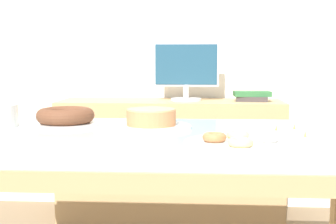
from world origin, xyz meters
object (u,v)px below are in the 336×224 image
Objects in this scene: cake_golden_bundt at (65,117)px; book_stack at (252,96)px; tealight_near_front at (305,139)px; cake_chocolate_round at (152,120)px; computer_monitor at (186,72)px; pastry_platter at (239,143)px; tealight_left_edge at (294,131)px; tealight_near_cakes at (276,132)px.

book_stack is at bearing 53.79° from cake_golden_bundt.
cake_chocolate_round is at bearing 153.18° from tealight_near_front.
book_stack is at bearing 0.19° from computer_monitor.
computer_monitor reaches higher than book_stack.
pastry_platter is (0.21, -1.61, -0.18)m from computer_monitor.
cake_chocolate_round reaches higher than book_stack.
computer_monitor is 1.42m from tealight_left_edge.
book_stack is (0.43, 0.00, -0.16)m from computer_monitor.
cake_golden_bundt reaches higher than tealight_left_edge.
pastry_platter reaches higher than tealight_left_edge.
tealight_near_cakes is at bearing -149.35° from tealight_left_edge.
cake_golden_bundt is 6.74× the size of tealight_left_edge.
tealight_near_cakes is (0.36, -1.38, -0.18)m from computer_monitor.
tealight_near_front is at bearing -89.71° from tealight_left_edge.
computer_monitor is 0.45m from book_stack.
pastry_platter is 8.62× the size of tealight_near_front.
computer_monitor reaches higher than tealight_left_edge.
computer_monitor is at bearing 85.46° from cake_chocolate_round.
book_stack is 1.51m from tealight_near_front.
tealight_near_front is (0.01, -1.51, -0.02)m from book_stack.
cake_golden_bundt is (-0.36, 0.04, 0.00)m from cake_chocolate_round.
tealight_near_front is at bearing -73.96° from computer_monitor.
computer_monitor is at bearing 106.04° from tealight_near_front.
tealight_left_edge is at bearing 30.65° from tealight_near_cakes.
computer_monitor reaches higher than tealight_near_front.
cake_chocolate_round reaches higher than cake_golden_bundt.
tealight_near_front is at bearing -26.82° from cake_chocolate_round.
book_stack is 5.96× the size of tealight_left_edge.
computer_monitor is 1.63m from pastry_platter.
pastry_platter is (-0.22, -1.61, -0.02)m from book_stack.
cake_golden_bundt is at bearing -126.21° from book_stack.
computer_monitor is at bearing -179.81° from book_stack.
tealight_near_cakes is 0.08m from tealight_left_edge.
cake_chocolate_round is 0.91× the size of pastry_platter.
computer_monitor reaches higher than tealight_near_cakes.
cake_golden_bundt reaches higher than tealight_near_cakes.
cake_golden_bundt is 0.78× the size of pastry_platter.
book_stack is 5.96× the size of tealight_near_cakes.
pastry_platter is at bearing -156.36° from tealight_near_front.
cake_chocolate_round reaches higher than tealight_near_front.
computer_monitor is 1.29m from cake_golden_bundt.
tealight_near_front is (0.07, -0.13, 0.00)m from tealight_near_cakes.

